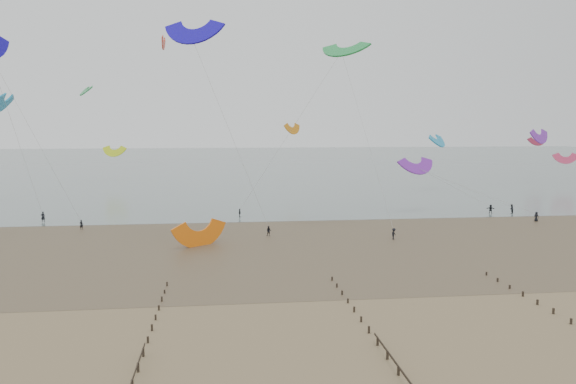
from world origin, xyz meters
name	(u,v)px	position (x,y,z in m)	size (l,w,h in m)	color
ground	(314,319)	(0.00, 0.00, 0.00)	(500.00, 500.00, 0.00)	brown
sea_and_shore	(249,241)	(-4.08, 34.40, 0.01)	(500.00, 665.00, 0.03)	#475654
kitesurfer_lead	(81,225)	(-31.07, 46.44, 0.80)	(0.59, 0.38, 1.61)	black
kitesurfers	(399,217)	(23.02, 47.20, 0.87)	(87.87, 23.92, 1.88)	black
grounded_kite	(200,246)	(-11.21, 31.56, 0.00)	(7.44, 3.90, 5.67)	orange
kites_airborne	(219,107)	(-8.51, 82.96, 21.04)	(241.56, 117.15, 41.95)	maroon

